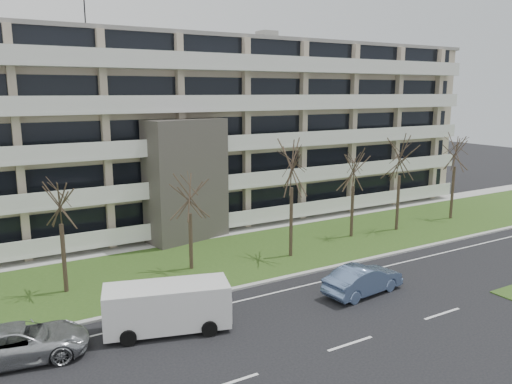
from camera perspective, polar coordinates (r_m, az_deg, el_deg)
ground at (r=23.44m, az=10.72°, el=-16.67°), size 160.00×160.00×0.00m
grass_verge at (r=33.44m, az=-4.13°, el=-7.68°), size 90.00×10.00×0.06m
curb at (r=29.30m, az=0.28°, el=-10.41°), size 90.00×0.35×0.12m
sidewalk at (r=38.22m, az=-7.79°, el=-5.28°), size 90.00×2.00×0.08m
lane_edge_line at (r=28.14m, az=1.86°, el=-11.49°), size 90.00×0.12×0.01m
apartment_building at (r=43.14m, az=-11.59°, el=6.75°), size 60.50×15.10×18.75m
silver_pickup at (r=23.66m, az=-25.33°, el=-15.30°), size 5.75×3.29×1.51m
blue_sedan at (r=28.46m, az=12.15°, el=-9.76°), size 5.01×2.21×1.60m
white_van at (r=24.01m, az=-9.95°, el=-12.42°), size 6.07×3.61×2.22m
tree_2 at (r=28.66m, az=-21.59°, el=-0.52°), size 3.49×3.49×6.98m
tree_3 at (r=30.59m, az=-7.62°, el=0.07°), size 3.21×3.21×6.43m
tree_4 at (r=32.60m, az=4.14°, el=3.68°), size 4.23×4.23×8.46m
tree_5 at (r=37.96m, az=11.12°, el=2.92°), size 3.53×3.53×7.06m
tree_6 at (r=40.63m, az=16.20°, el=4.21°), size 3.97×3.97×7.94m
tree_7 at (r=45.91m, az=21.90°, el=4.95°), size 4.14×4.14×8.27m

